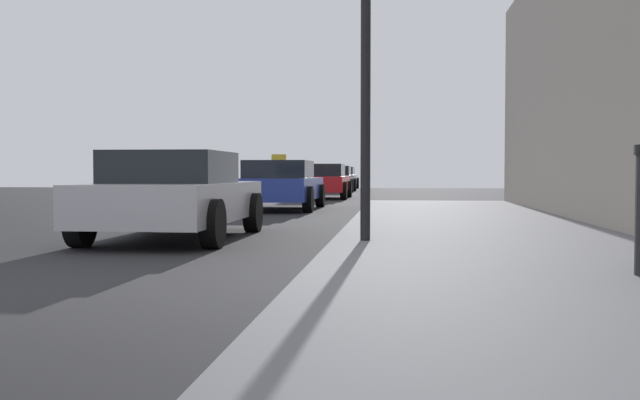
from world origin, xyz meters
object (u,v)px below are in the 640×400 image
(car_blue, at_px, (280,185))
(car_red, at_px, (323,181))
(car_black, at_px, (334,179))
(car_white, at_px, (340,178))
(car_silver, at_px, (175,195))

(car_blue, bearing_deg, car_red, 88.00)
(car_blue, xyz_separation_m, car_red, (0.29, 8.33, -0.00))
(car_red, height_order, car_black, same)
(car_red, bearing_deg, car_white, 91.92)
(car_blue, distance_m, car_black, 17.46)
(car_black, bearing_deg, car_blue, -89.73)
(car_black, xyz_separation_m, car_white, (-0.15, 6.38, 0.00))
(car_black, distance_m, car_white, 6.39)
(car_blue, xyz_separation_m, car_black, (-0.08, 17.46, -0.00))
(car_silver, xyz_separation_m, car_black, (0.10, 26.13, 0.00))
(car_blue, distance_m, car_red, 8.33)
(car_blue, height_order, car_black, car_blue)
(car_white, bearing_deg, car_silver, -89.91)
(car_silver, height_order, car_blue, car_blue)
(car_silver, distance_m, car_blue, 8.67)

